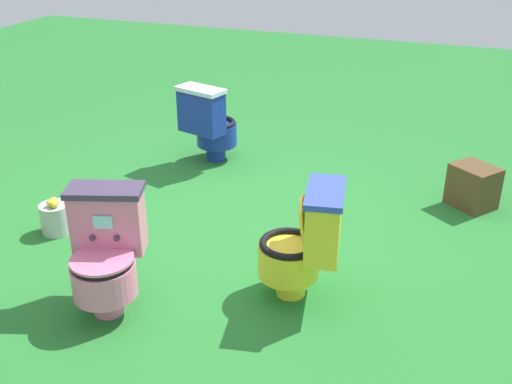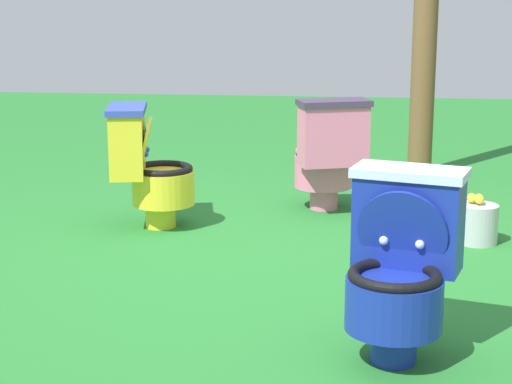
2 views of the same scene
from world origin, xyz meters
name	(u,v)px [view 1 (image 1 of 2)]	position (x,y,z in m)	size (l,w,h in m)	color
ground	(228,224)	(0.00, 0.00, 0.00)	(14.00, 14.00, 0.00)	#26752D
toilet_blue	(210,123)	(1.06, 0.62, 0.37)	(0.58, 0.52, 0.73)	#192D9E
toilet_yellow	(305,242)	(-0.66, -0.78, 0.37)	(0.49, 0.56, 0.73)	yellow
toilet_pink	(106,251)	(-1.16, 0.26, 0.37)	(0.60, 0.54, 0.73)	pink
small_crate	(473,186)	(0.96, -1.68, 0.17)	(0.33, 0.27, 0.34)	brown
lemon_bucket	(56,217)	(-0.54, 1.12, 0.12)	(0.22, 0.22, 0.28)	#B7B7BF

